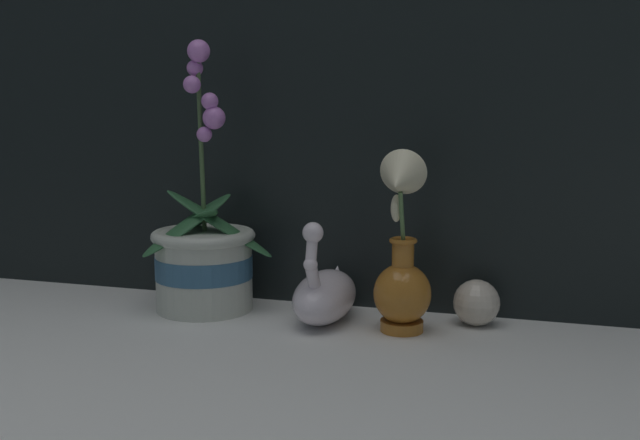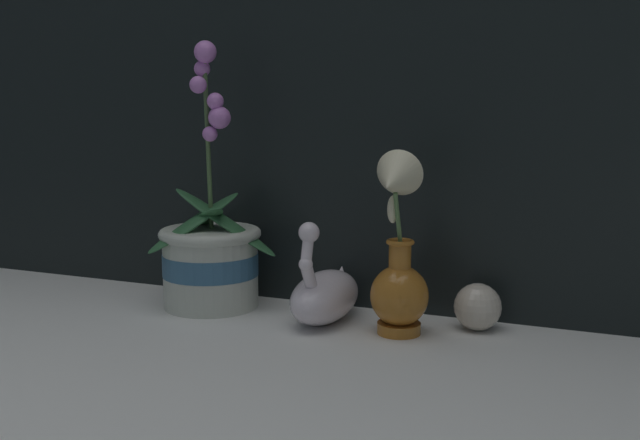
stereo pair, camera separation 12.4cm
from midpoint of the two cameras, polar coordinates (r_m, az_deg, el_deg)
The scene contains 5 objects.
ground_plane at distance 1.19m, azimuth -5.00°, elevation -9.18°, with size 2.80×2.80×0.00m, color silver.
orchid_potted_plant at distance 1.36m, azimuth -11.45°, elevation -2.86°, with size 0.23×0.21×0.47m.
swan_figurine at distance 1.27m, azimuth -2.43°, elevation -5.64°, with size 0.10×0.20×0.18m.
blue_vase at distance 1.19m, azimuth 3.27°, elevation -3.30°, with size 0.09×0.13×0.30m.
glass_sphere at distance 1.27m, azimuth 9.10°, elevation -6.27°, with size 0.08×0.08×0.08m.
Camera 1 is at (0.36, -1.07, 0.37)m, focal length 42.00 mm.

